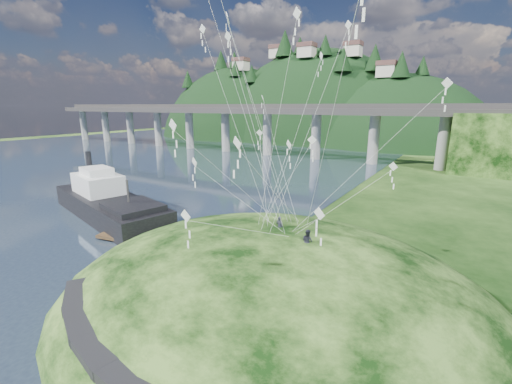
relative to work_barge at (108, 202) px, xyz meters
The scene contains 10 objects.
ground 21.80m from the work_barge, 20.35° to the right, with size 320.00×320.00×0.00m, color black.
water 56.37m from the work_barge, 156.51° to the left, with size 240.00×240.00×0.00m, color #2D3D53.
grass_hill 29.10m from the work_barge, 11.07° to the right, with size 36.00×32.00×13.00m.
footpath 32.74m from the work_barge, 31.87° to the right, with size 22.29×5.84×0.83m.
bridge 63.28m from the work_barge, 95.59° to the left, with size 160.00×11.00×15.00m.
far_ridge 117.34m from the work_barge, 101.46° to the left, with size 153.00×70.00×94.50m.
work_barge is the anchor object (origin of this frame).
wooden_dock 13.07m from the work_barge, 16.80° to the right, with size 13.28×4.66×0.94m.
kite_flyers 30.56m from the work_barge, ahead, with size 4.06×2.38×1.81m.
kite_swarm 30.65m from the work_barge, ahead, with size 20.56×17.13×19.84m.
Camera 1 is at (19.72, -19.19, 14.51)m, focal length 24.00 mm.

